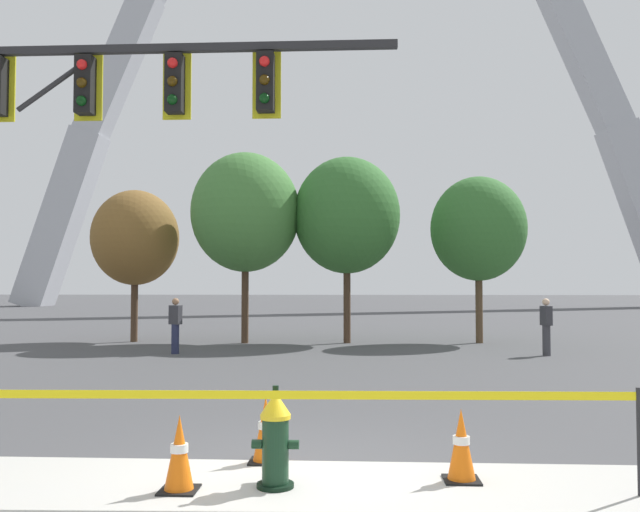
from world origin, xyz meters
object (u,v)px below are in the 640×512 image
object	(u,v)px
traffic_cone_by_hydrant	(266,430)
monument_arch	(348,68)
traffic_cone_mid_sidewalk	(461,446)
pedestrian_walking_left	(175,325)
fire_hydrant	(276,440)
traffic_signal_gantry	(58,127)
traffic_cone_curb_edge	(179,454)
pedestrian_standing_center	(546,326)

from	to	relation	value
traffic_cone_by_hydrant	monument_arch	size ratio (longest dim) A/B	0.01
traffic_cone_mid_sidewalk	pedestrian_walking_left	world-z (taller)	pedestrian_walking_left
fire_hydrant	traffic_signal_gantry	distance (m)	6.44
traffic_cone_by_hydrant	monument_arch	xyz separation A→B (m)	(0.42, 52.50, 21.45)
traffic_cone_mid_sidewalk	traffic_cone_curb_edge	world-z (taller)	same
traffic_cone_by_hydrant	traffic_cone_curb_edge	distance (m)	1.27
pedestrian_walking_left	pedestrian_standing_center	distance (m)	10.45
traffic_cone_by_hydrant	pedestrian_walking_left	distance (m)	12.13
monument_arch	pedestrian_walking_left	xyz separation A→B (m)	(-4.55, -41.11, -21.00)
traffic_cone_curb_edge	traffic_signal_gantry	size ratio (longest dim) A/B	0.09
fire_hydrant	traffic_cone_mid_sidewalk	xyz separation A→B (m)	(1.84, 0.30, -0.11)
pedestrian_standing_center	traffic_cone_by_hydrant	bearing A→B (deg)	-118.98
traffic_cone_mid_sidewalk	pedestrian_standing_center	world-z (taller)	pedestrian_standing_center
traffic_cone_mid_sidewalk	monument_arch	world-z (taller)	monument_arch
traffic_cone_mid_sidewalk	pedestrian_standing_center	xyz separation A→B (m)	(4.26, 12.01, 0.46)
traffic_signal_gantry	monument_arch	distance (m)	53.10
traffic_cone_by_hydrant	pedestrian_standing_center	size ratio (longest dim) A/B	0.46
monument_arch	pedestrian_walking_left	size ratio (longest dim) A/B	38.57
pedestrian_standing_center	pedestrian_walking_left	bearing A→B (deg)	-179.89
fire_hydrant	traffic_signal_gantry	xyz separation A→B (m)	(-3.79, 3.40, 3.94)
traffic_cone_curb_edge	pedestrian_walking_left	distance (m)	12.94
traffic_cone_by_hydrant	pedestrian_walking_left	size ratio (longest dim) A/B	0.46
traffic_cone_mid_sidewalk	traffic_cone_curb_edge	bearing A→B (deg)	-170.30
traffic_signal_gantry	traffic_cone_by_hydrant	bearing A→B (deg)	-35.00
traffic_cone_curb_edge	monument_arch	xyz separation A→B (m)	(1.11, 53.57, 21.45)
traffic_cone_mid_sidewalk	pedestrian_walking_left	distance (m)	13.50
traffic_cone_by_hydrant	pedestrian_standing_center	xyz separation A→B (m)	(6.32, 11.42, 0.46)
fire_hydrant	pedestrian_walking_left	xyz separation A→B (m)	(-4.35, 12.29, 0.35)
traffic_cone_curb_edge	pedestrian_standing_center	distance (m)	14.32
pedestrian_standing_center	fire_hydrant	bearing A→B (deg)	-116.38
monument_arch	traffic_cone_curb_edge	bearing A→B (deg)	-91.19
pedestrian_walking_left	pedestrian_standing_center	bearing A→B (deg)	0.11
traffic_cone_mid_sidewalk	pedestrian_walking_left	xyz separation A→B (m)	(-6.19, 11.99, 0.46)
pedestrian_standing_center	traffic_signal_gantry	bearing A→B (deg)	-137.99
traffic_cone_curb_edge	pedestrian_standing_center	xyz separation A→B (m)	(7.01, 12.48, 0.46)
traffic_cone_curb_edge	pedestrian_walking_left	bearing A→B (deg)	105.44
traffic_cone_by_hydrant	traffic_cone_curb_edge	bearing A→B (deg)	-122.75
traffic_cone_curb_edge	traffic_cone_by_hydrant	bearing A→B (deg)	57.25
fire_hydrant	traffic_cone_by_hydrant	world-z (taller)	fire_hydrant
traffic_signal_gantry	pedestrian_walking_left	world-z (taller)	traffic_signal_gantry
fire_hydrant	traffic_cone_by_hydrant	size ratio (longest dim) A/B	1.36
fire_hydrant	monument_arch	distance (m)	57.51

